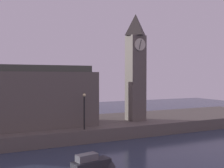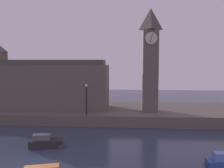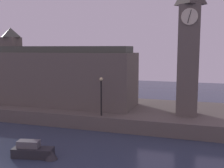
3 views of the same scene
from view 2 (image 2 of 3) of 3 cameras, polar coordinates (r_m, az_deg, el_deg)
far_embankment at (r=39.82m, az=-7.50°, el=-6.36°), size 70.00×12.00×1.50m
clock_tower at (r=36.46m, az=8.65°, el=5.69°), size 2.39×2.43×14.57m
parliament_hall at (r=39.68m, az=-14.62°, el=-0.15°), size 17.95×6.00×9.85m
streetlamp at (r=33.86m, az=-5.80°, el=-2.68°), size 0.36×0.36×4.11m
boat_barge_dark at (r=26.74m, az=-14.22°, el=-12.66°), size 3.93×1.77×1.32m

